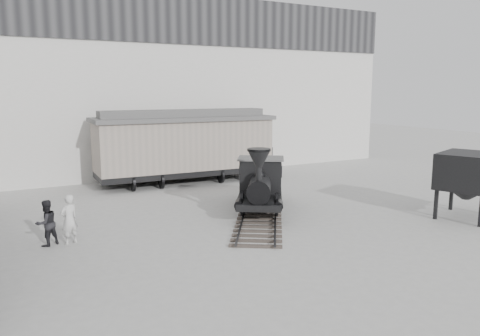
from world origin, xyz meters
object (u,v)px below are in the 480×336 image
locomotive (260,188)px  visitor_b (46,223)px  boxcar (185,145)px  coal_hopper (467,176)px  visitor_a (69,219)px

locomotive → visitor_b: bearing=-145.0°
boxcar → visitor_b: 11.76m
locomotive → boxcar: 7.94m
boxcar → visitor_b: boxcar is taller
locomotive → coal_hopper: (7.10, -4.79, 0.68)m
boxcar → locomotive: bearing=-85.1°
visitor_a → coal_hopper: 15.71m
visitor_a → coal_hopper: (15.08, -4.29, 0.91)m
locomotive → boxcar: (-0.37, 7.85, 1.10)m
boxcar → visitor_a: 11.38m
visitor_a → visitor_b: 0.74m
locomotive → coal_hopper: 8.59m
locomotive → coal_hopper: locomotive is taller
locomotive → visitor_a: 8.00m
visitor_b → coal_hopper: coal_hopper is taller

